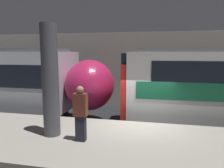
{
  "coord_description": "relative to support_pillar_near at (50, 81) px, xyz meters",
  "views": [
    {
      "loc": [
        0.61,
        -7.82,
        3.64
      ],
      "look_at": [
        -1.29,
        0.96,
        2.32
      ],
      "focal_mm": 35.0,
      "sensor_mm": 36.0,
      "label": 1
    }
  ],
  "objects": [
    {
      "name": "support_pillar_near",
      "position": [
        0.0,
        0.0,
        0.0
      ],
      "size": [
        0.5,
        0.5,
        3.39
      ],
      "color": "#47474C",
      "rests_on": "platform"
    },
    {
      "name": "person_waiting",
      "position": [
        1.04,
        -0.26,
        -0.85
      ],
      "size": [
        0.38,
        0.24,
        1.61
      ],
      "color": "black",
      "rests_on": "platform"
    },
    {
      "name": "ground_plane",
      "position": [
        2.58,
        1.86,
        -2.79
      ],
      "size": [
        120.0,
        120.0,
        0.0
      ],
      "primitive_type": "plane",
      "color": "black"
    },
    {
      "name": "station_rear_barrier",
      "position": [
        2.58,
        8.52,
        -0.32
      ],
      "size": [
        50.0,
        0.15,
        4.94
      ],
      "color": "#B2AD9E",
      "rests_on": "ground"
    },
    {
      "name": "platform",
      "position": [
        2.58,
        0.01,
        -2.24
      ],
      "size": [
        40.0,
        3.7,
        1.09
      ],
      "color": "gray",
      "rests_on": "ground"
    }
  ]
}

